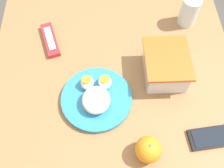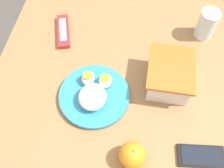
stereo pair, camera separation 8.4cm
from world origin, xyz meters
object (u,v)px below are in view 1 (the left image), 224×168
Objects in this scene: food_container at (165,67)px; rice_plate at (96,97)px; cell_phone at (211,137)px; drinking_glass at (189,11)px; orange_fruit at (148,150)px; candy_bar at (50,40)px.

food_container reaches higher than rice_plate.
rice_plate reaches higher than cell_phone.
drinking_glass reaches higher than cell_phone.
food_container is 0.26m from cell_phone.
orange_fruit is 0.33× the size of rice_plate.
orange_fruit is at bearing 38.81° from rice_plate.
drinking_glass is at bearing 132.94° from rice_plate.
orange_fruit is 0.47× the size of candy_bar.
candy_bar reaches higher than cell_phone.
rice_plate is 1.62× the size of cell_phone.
food_container is 1.56× the size of drinking_glass.
food_container is at bearing 68.65° from candy_bar.
rice_plate is at bearing 34.05° from candy_bar.
food_container is 1.23× the size of cell_phone.
rice_plate is 0.30m from candy_bar.
food_container is at bearing -27.34° from drinking_glass.
drinking_glass is (-0.46, 0.01, 0.05)m from cell_phone.
rice_plate is 0.37m from cell_phone.
rice_plate is 2.05× the size of drinking_glass.
orange_fruit is at bearing 36.11° from candy_bar.
candy_bar is at bearing -145.95° from rice_plate.
food_container is 0.25m from rice_plate.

